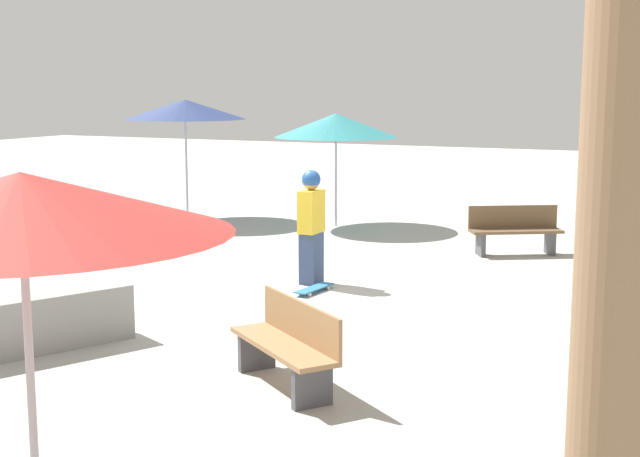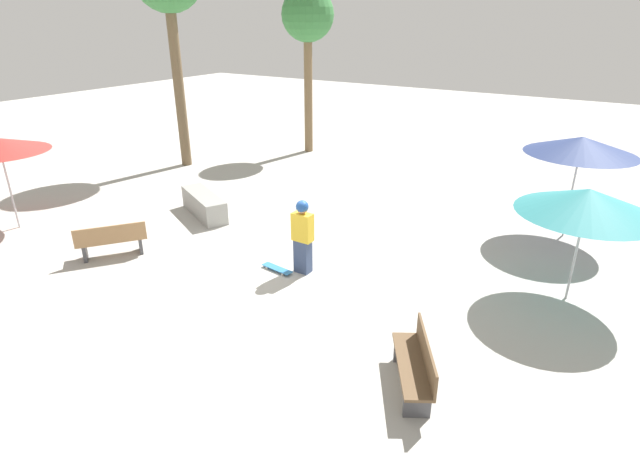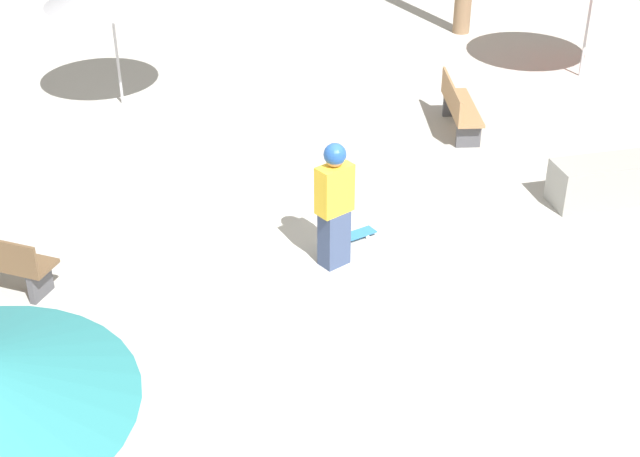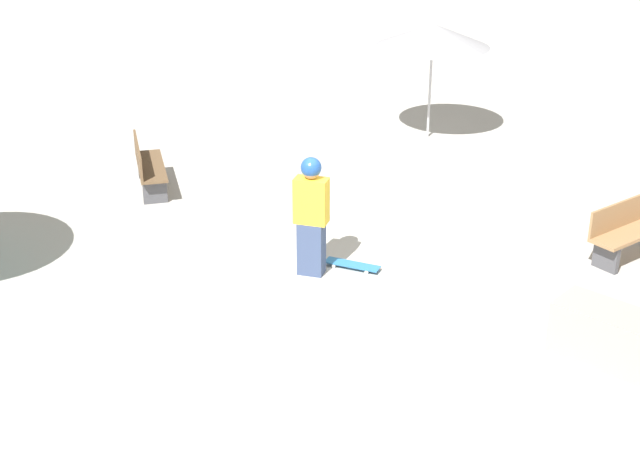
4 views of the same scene
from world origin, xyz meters
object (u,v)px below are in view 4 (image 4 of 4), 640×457
at_px(skater_main, 311,212).
at_px(bench_far, 148,167).
at_px(shade_umbrella_grey, 433,35).
at_px(bench_near, 632,230).
at_px(skateboard, 352,265).

distance_m(skater_main, bench_far, 4.27).
bearing_deg(bench_far, shade_umbrella_grey, 105.47).
distance_m(skater_main, shade_umbrella_grey, 6.60).
bearing_deg(skater_main, bench_near, 23.15).
xyz_separation_m(skater_main, bench_near, (4.27, 1.80, -0.50)).
relative_size(skater_main, bench_far, 1.07).
height_order(skater_main, bench_far, skater_main).
distance_m(bench_near, bench_far, 7.88).
relative_size(skater_main, bench_near, 1.11).
xyz_separation_m(bench_far, shade_umbrella_grey, (4.10, 4.25, 1.63)).
xyz_separation_m(skateboard, shade_umbrella_grey, (-0.02, 6.19, 2.00)).
bearing_deg(skateboard, bench_near, 28.97).
distance_m(skater_main, bench_near, 4.66).
bearing_deg(bench_far, bench_near, 56.26).
bearing_deg(bench_near, bench_far, -56.56).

